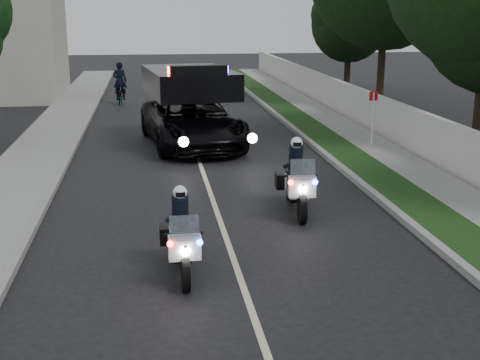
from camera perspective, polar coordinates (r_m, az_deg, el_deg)
name	(u,v)px	position (r m, az deg, el deg)	size (l,w,h in m)	color
ground	(245,293)	(11.22, 0.46, -9.82)	(120.00, 120.00, 0.00)	black
curb_right	(325,155)	(21.36, 7.43, 2.22)	(0.20, 60.00, 0.15)	gray
grass_verge	(346,154)	(21.55, 9.23, 2.27)	(1.20, 60.00, 0.16)	#193814
sidewalk_right	(384,153)	(21.97, 12.48, 2.35)	(1.40, 60.00, 0.16)	gray
property_wall	(415,132)	(22.21, 15.00, 4.09)	(0.22, 60.00, 1.50)	beige
curb_left	(66,163)	(20.77, -14.95, 1.48)	(0.20, 60.00, 0.15)	gray
sidewalk_left	(29,164)	(20.94, -17.94, 1.37)	(2.00, 60.00, 0.16)	gray
lane_marking	(199,161)	(20.68, -3.60, 1.70)	(0.12, 50.00, 0.01)	#BFB78C
police_moto_left	(182,272)	(12.07, -5.05, -8.05)	(0.67, 1.90, 1.62)	silver
police_moto_right	(296,212)	(15.56, 4.91, -2.76)	(0.73, 2.09, 1.78)	silver
police_suv	(192,145)	(23.04, -4.17, 3.03)	(2.94, 6.35, 3.09)	black
bicycle	(121,104)	(33.68, -10.36, 6.55)	(0.58, 1.66, 0.87)	black
cyclist	(121,104)	(33.68, -10.36, 6.55)	(0.68, 0.45, 1.89)	black
sign_post	(371,149)	(22.89, 11.36, 2.70)	(0.32, 0.32, 2.03)	#A60B21
tree_right_b	(476,147)	(24.22, 19.88, 2.76)	(6.99, 6.99, 11.64)	#173812
tree_right_d	(379,105)	(33.34, 12.04, 6.39)	(7.43, 7.43, 12.38)	#173812
tree_right_e	(346,89)	(39.65, 9.28, 7.81)	(4.39, 4.39, 7.32)	black
tree_left_far	(7,95)	(38.69, -19.67, 6.98)	(6.48, 6.48, 10.79)	#163310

